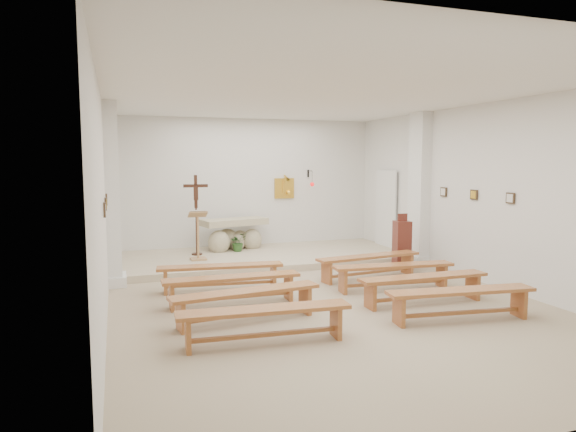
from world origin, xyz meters
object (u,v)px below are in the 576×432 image
object	(u,v)px
lectern	(198,235)
bench_left_third	(246,298)
bench_left_fourth	(265,317)
donation_pedestal	(402,245)
bench_right_second	(393,271)
bench_right_fourth	(461,297)
bench_right_third	(424,283)
altar	(234,236)
bench_left_second	(232,283)
bench_left_front	(221,271)
crucifix_stand	(196,209)
bench_right_front	(369,261)

from	to	relation	value
lectern	bench_left_third	xyz separation A→B (m)	(0.05, -4.30, -0.36)
bench_left_third	bench_left_fourth	bearing A→B (deg)	-97.59
lectern	donation_pedestal	world-z (taller)	lectern
bench_right_second	bench_right_fourth	distance (m)	1.96
bench_right_third	bench_left_fourth	xyz separation A→B (m)	(-3.05, -0.98, 0.00)
altar	bench_left_third	world-z (taller)	altar
altar	bench_left_second	distance (m)	4.58
bench_left_front	bench_right_third	size ratio (longest dim) A/B	1.01
bench_left_second	bench_right_fourth	distance (m)	3.63
bench_left_second	bench_left_fourth	bearing A→B (deg)	-89.54
altar	bench_left_front	size ratio (longest dim) A/B	0.76
altar	bench_right_second	world-z (taller)	altar
bench_left_third	lectern	bearing A→B (deg)	83.01
bench_right_fourth	bench_left_second	bearing A→B (deg)	153.97
bench_left_third	bench_left_fourth	size ratio (longest dim) A/B	1.00
crucifix_stand	bench_right_second	xyz separation A→B (m)	(3.04, -3.97, -0.89)
bench_left_third	bench_right_third	world-z (taller)	same
bench_right_third	bench_left_fourth	world-z (taller)	same
bench_left_front	bench_right_front	size ratio (longest dim) A/B	1.00
altar	lectern	distance (m)	1.59
bench_left_second	altar	bearing A→B (deg)	77.40
crucifix_stand	bench_left_fourth	distance (m)	6.00
bench_right_front	bench_right_third	distance (m)	1.96
donation_pedestal	bench_right_fourth	world-z (taller)	donation_pedestal
bench_left_fourth	bench_right_fourth	bearing A→B (deg)	3.59
crucifix_stand	donation_pedestal	distance (m)	4.85
bench_left_third	bench_right_third	distance (m)	3.05
bench_right_third	bench_right_front	bearing A→B (deg)	90.44
crucifix_stand	bench_left_fourth	world-z (taller)	crucifix_stand
altar	crucifix_stand	distance (m)	1.37
bench_left_second	donation_pedestal	bearing A→B (deg)	21.38
lectern	bench_left_fourth	size ratio (longest dim) A/B	0.50
bench_left_second	bench_right_third	distance (m)	3.21
crucifix_stand	bench_right_third	xyz separation A→B (m)	(3.04, -4.95, -0.89)
bench_left_second	bench_right_third	world-z (taller)	same
bench_left_front	bench_right_third	xyz separation A→B (m)	(3.05, -1.96, 0.00)
bench_right_front	bench_left_third	world-z (taller)	same
altar	bench_right_front	xyz separation A→B (m)	(2.02, -3.48, -0.12)
bench_left_second	bench_right_second	xyz separation A→B (m)	(3.05, -0.00, 0.00)
altar	bench_right_front	distance (m)	4.03
bench_left_second	bench_right_second	distance (m)	3.05
bench_left_third	bench_left_fourth	xyz separation A→B (m)	(0.00, -0.98, 0.00)
altar	bench_right_second	xyz separation A→B (m)	(2.02, -4.46, -0.12)
bench_right_second	bench_right_fourth	bearing A→B (deg)	-84.60
altar	bench_left_third	xyz separation A→B (m)	(-1.04, -5.44, -0.12)
crucifix_stand	donation_pedestal	size ratio (longest dim) A/B	1.55
bench_left_front	bench_right_second	world-z (taller)	same
donation_pedestal	bench_left_fourth	size ratio (longest dim) A/B	0.54
bench_left_fourth	bench_right_second	bearing A→B (deg)	36.28
bench_right_third	bench_right_fourth	distance (m)	0.98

